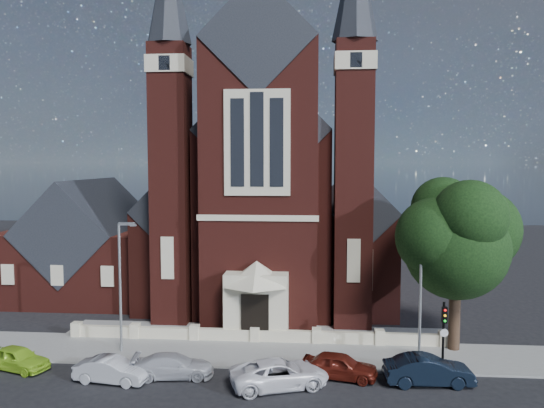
{
  "coord_description": "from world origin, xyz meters",
  "views": [
    {
      "loc": [
        3.81,
        -26.97,
        11.69
      ],
      "look_at": [
        0.66,
        12.0,
        8.63
      ],
      "focal_mm": 35.0,
      "sensor_mm": 36.0,
      "label": 1
    }
  ],
  "objects": [
    {
      "name": "ground",
      "position": [
        0.0,
        15.0,
        0.0
      ],
      "size": [
        120.0,
        120.0,
        0.0
      ],
      "primitive_type": "plane",
      "color": "black",
      "rests_on": "ground"
    },
    {
      "name": "pavement_strip",
      "position": [
        0.0,
        4.5,
        0.0
      ],
      "size": [
        60.0,
        5.0,
        0.12
      ],
      "primitive_type": "cube",
      "color": "slate",
      "rests_on": "ground"
    },
    {
      "name": "forecourt_paving",
      "position": [
        0.0,
        8.5,
        0.0
      ],
      "size": [
        26.0,
        3.0,
        0.14
      ],
      "primitive_type": "cube",
      "color": "slate",
      "rests_on": "ground"
    },
    {
      "name": "forecourt_wall",
      "position": [
        0.0,
        6.5,
        0.0
      ],
      "size": [
        24.0,
        0.4,
        0.9
      ],
      "primitive_type": "cube",
      "color": "beige",
      "rests_on": "ground"
    },
    {
      "name": "church",
      "position": [
        -0.0,
        22.94,
        8.19
      ],
      "size": [
        20.01,
        34.9,
        29.2
      ],
      "color": "#4A1913",
      "rests_on": "ground"
    },
    {
      "name": "parish_hall",
      "position": [
        -16.0,
        18.0,
        4.01
      ],
      "size": [
        12.0,
        12.2,
        10.24
      ],
      "color": "#4A1913",
      "rests_on": "ground"
    },
    {
      "name": "street_tree",
      "position": [
        12.6,
        5.71,
        6.96
      ],
      "size": [
        6.4,
        6.6,
        10.7
      ],
      "color": "black",
      "rests_on": "ground"
    },
    {
      "name": "street_lamp_left",
      "position": [
        -7.91,
        4.0,
        4.6
      ],
      "size": [
        1.16,
        0.22,
        8.09
      ],
      "color": "gray",
      "rests_on": "ground"
    },
    {
      "name": "street_lamp_right",
      "position": [
        10.09,
        4.0,
        4.6
      ],
      "size": [
        1.16,
        0.22,
        8.09
      ],
      "color": "gray",
      "rests_on": "ground"
    },
    {
      "name": "traffic_signal",
      "position": [
        11.0,
        2.43,
        2.58
      ],
      "size": [
        0.28,
        0.42,
        4.0
      ],
      "color": "black",
      "rests_on": "ground"
    },
    {
      "name": "car_lime_van",
      "position": [
        -12.89,
        0.92,
        0.66
      ],
      "size": [
        4.17,
        2.66,
        1.32
      ],
      "primitive_type": "imported",
      "rotation": [
        0.0,
        0.0,
        1.27
      ],
      "color": "#9DD42A",
      "rests_on": "ground"
    },
    {
      "name": "car_silver_a",
      "position": [
        -6.92,
        -0.31,
        0.66
      ],
      "size": [
        4.13,
        1.89,
        1.31
      ],
      "primitive_type": "imported",
      "rotation": [
        0.0,
        0.0,
        1.44
      ],
      "color": "#ADAFB5",
      "rests_on": "ground"
    },
    {
      "name": "car_silver_b",
      "position": [
        -3.81,
        0.59,
        0.64
      ],
      "size": [
        4.55,
        2.27,
        1.27
      ],
      "primitive_type": "imported",
      "rotation": [
        0.0,
        0.0,
        1.69
      ],
      "color": "#B8BAC0",
      "rests_on": "ground"
    },
    {
      "name": "car_white_suv",
      "position": [
        2.04,
        -0.21,
        0.72
      ],
      "size": [
        5.66,
        3.92,
        1.44
      ],
      "primitive_type": "imported",
      "rotation": [
        0.0,
        0.0,
        1.9
      ],
      "color": "white",
      "rests_on": "ground"
    },
    {
      "name": "car_dark_red",
      "position": [
        5.22,
        1.19,
        0.7
      ],
      "size": [
        4.34,
        2.47,
        1.39
      ],
      "primitive_type": "imported",
      "rotation": [
        0.0,
        0.0,
        1.36
      ],
      "color": "#54160E",
      "rests_on": "ground"
    },
    {
      "name": "car_navy",
      "position": [
        9.85,
        0.75,
        0.76
      ],
      "size": [
        4.72,
        1.9,
        1.52
      ],
      "primitive_type": "imported",
      "rotation": [
        0.0,
        0.0,
        1.63
      ],
      "color": "black",
      "rests_on": "ground"
    }
  ]
}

